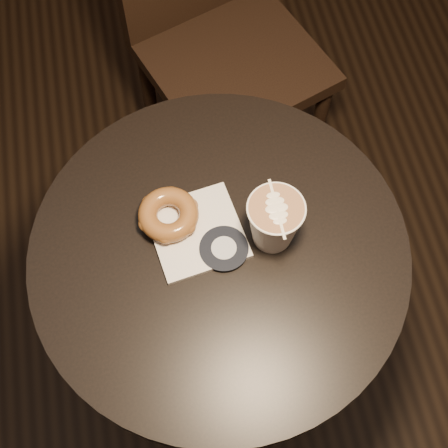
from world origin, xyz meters
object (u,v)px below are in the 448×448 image
(chair, at_px, (214,5))
(latte_cup, at_px, (274,223))
(cafe_table, at_px, (220,286))
(doughnut, at_px, (168,215))
(pastry_bag, at_px, (197,232))

(chair, height_order, latte_cup, chair)
(chair, relative_size, latte_cup, 9.56)
(chair, xyz_separation_m, latte_cup, (-0.03, -0.73, 0.20))
(cafe_table, distance_m, chair, 0.74)
(cafe_table, bearing_deg, doughnut, 137.74)
(cafe_table, distance_m, pastry_bag, 0.21)
(pastry_bag, height_order, doughnut, doughnut)
(cafe_table, height_order, latte_cup, latte_cup)
(chair, xyz_separation_m, pastry_bag, (-0.16, -0.69, 0.15))
(pastry_bag, bearing_deg, cafe_table, -57.26)
(doughnut, bearing_deg, cafe_table, -42.26)
(chair, height_order, doughnut, chair)
(cafe_table, xyz_separation_m, chair, (0.13, 0.73, 0.05))
(cafe_table, distance_m, latte_cup, 0.28)
(pastry_bag, distance_m, latte_cup, 0.15)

